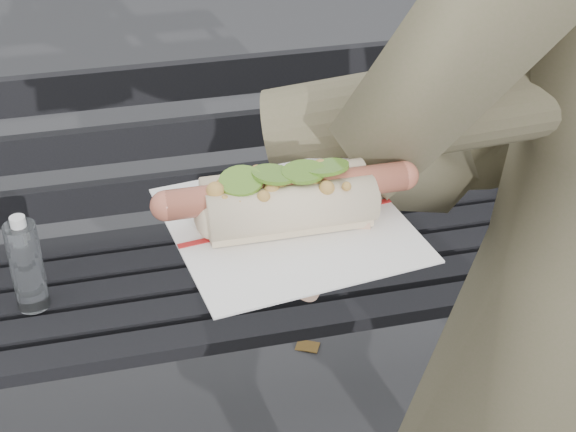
% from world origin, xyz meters
% --- Properties ---
extents(park_bench, '(1.50, 0.44, 0.88)m').
position_xyz_m(park_bench, '(0.07, 0.99, 0.52)').
color(park_bench, black).
rests_on(park_bench, ground).
extents(held_hotdog, '(0.62, 0.31, 0.20)m').
position_xyz_m(held_hotdog, '(0.14, 0.11, 1.23)').
color(held_hotdog, brown).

